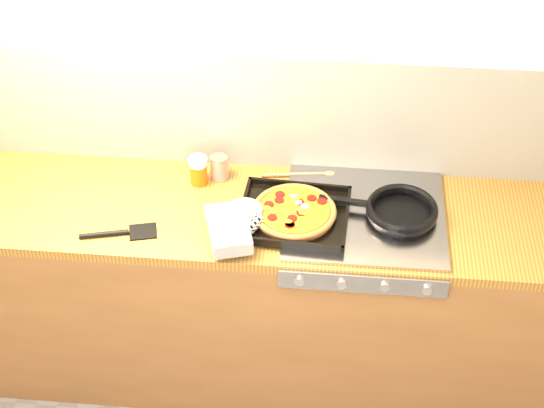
# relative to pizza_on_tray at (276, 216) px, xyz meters

# --- Properties ---
(room_shell) EXTENTS (3.20, 3.20, 3.20)m
(room_shell) POSITION_rel_pizza_on_tray_xyz_m (-0.12, 0.37, 0.21)
(room_shell) COLOR white
(room_shell) RESTS_ON ground
(counter_run) EXTENTS (3.20, 0.62, 0.90)m
(counter_run) POSITION_rel_pizza_on_tray_xyz_m (-0.12, 0.08, -0.49)
(counter_run) COLOR brown
(counter_run) RESTS_ON ground
(stovetop) EXTENTS (0.60, 0.56, 0.02)m
(stovetop) POSITION_rel_pizza_on_tray_xyz_m (0.33, 0.08, -0.04)
(stovetop) COLOR #96969B
(stovetop) RESTS_ON counter_run
(pizza_on_tray) EXTENTS (0.54, 0.46, 0.07)m
(pizza_on_tray) POSITION_rel_pizza_on_tray_xyz_m (0.00, 0.00, 0.00)
(pizza_on_tray) COLOR black
(pizza_on_tray) RESTS_ON stovetop
(frying_pan) EXTENTS (0.46, 0.30, 0.04)m
(frying_pan) POSITION_rel_pizza_on_tray_xyz_m (0.46, 0.08, -0.00)
(frying_pan) COLOR black
(frying_pan) RESTS_ON stovetop
(tomato_can) EXTENTS (0.09, 0.09, 0.10)m
(tomato_can) POSITION_rel_pizza_on_tray_xyz_m (-0.25, 0.26, 0.01)
(tomato_can) COLOR maroon
(tomato_can) RESTS_ON counter_run
(juice_glass) EXTENTS (0.08, 0.08, 0.12)m
(juice_glass) POSITION_rel_pizza_on_tray_xyz_m (-0.33, 0.22, 0.02)
(juice_glass) COLOR #E3510D
(juice_glass) RESTS_ON counter_run
(wooden_spoon) EXTENTS (0.30, 0.06, 0.02)m
(wooden_spoon) POSITION_rel_pizza_on_tray_xyz_m (0.09, 0.30, -0.03)
(wooden_spoon) COLOR #986240
(wooden_spoon) RESTS_ON counter_run
(black_spatula) EXTENTS (0.29, 0.12, 0.02)m
(black_spatula) POSITION_rel_pizza_on_tray_xyz_m (-0.57, -0.11, -0.04)
(black_spatula) COLOR black
(black_spatula) RESTS_ON counter_run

